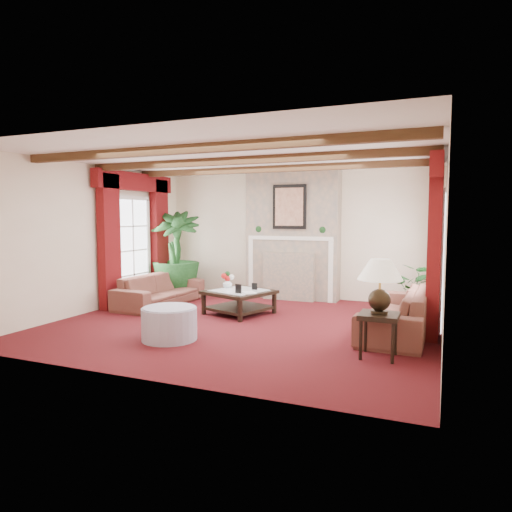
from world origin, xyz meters
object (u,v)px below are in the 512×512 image
at_px(coffee_table, 239,302).
at_px(side_table, 379,335).
at_px(sofa_left, 160,285).
at_px(ottoman, 169,324).
at_px(sofa_right, 396,304).
at_px(potted_palm, 176,273).

bearing_deg(coffee_table, side_table, -12.79).
relative_size(sofa_left, coffee_table, 2.02).
height_order(sofa_left, ottoman, sofa_left).
height_order(coffee_table, side_table, side_table).
bearing_deg(side_table, sofa_right, 86.24).
height_order(sofa_left, side_table, sofa_left).
bearing_deg(ottoman, potted_palm, 120.82).
distance_m(potted_palm, side_table, 5.47).
height_order(sofa_right, ottoman, sofa_right).
height_order(potted_palm, coffee_table, potted_palm).
relative_size(sofa_right, ottoman, 2.90).
height_order(sofa_right, potted_palm, potted_palm).
relative_size(side_table, ottoman, 0.71).
relative_size(potted_palm, ottoman, 2.73).
bearing_deg(sofa_right, potted_palm, -106.12).
xyz_separation_m(potted_palm, coffee_table, (2.04, -1.12, -0.31)).
distance_m(sofa_right, coffee_table, 2.78).
height_order(sofa_left, sofa_right, sofa_right).
bearing_deg(ottoman, side_table, 5.89).
distance_m(potted_palm, ottoman, 3.59).
relative_size(coffee_table, side_table, 1.85).
relative_size(potted_palm, side_table, 3.85).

